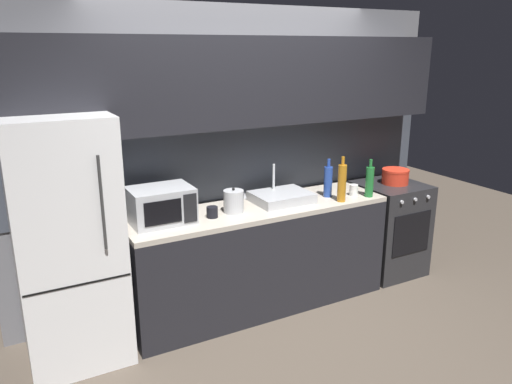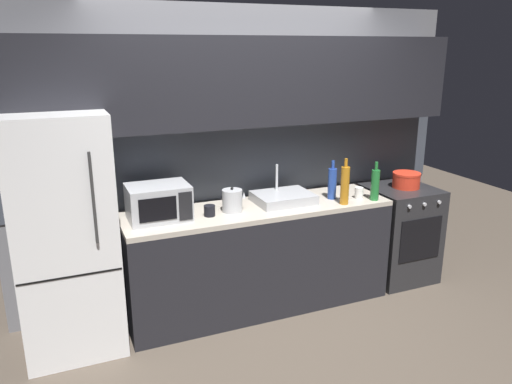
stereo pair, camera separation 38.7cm
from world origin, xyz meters
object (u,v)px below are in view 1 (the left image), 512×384
(wine_bottle_green, at_px, (370,181))
(mug_white, at_px, (354,190))
(microwave, at_px, (161,205))
(oven_range, at_px, (388,228))
(kettle, at_px, (234,201))
(refrigerator, at_px, (68,242))
(wine_bottle_amber, at_px, (342,183))
(mug_dark, at_px, (212,212))
(cooking_pot, at_px, (395,176))
(wine_bottle_blue, at_px, (328,181))

(wine_bottle_green, relative_size, mug_white, 3.41)
(microwave, bearing_deg, oven_range, -0.49)
(kettle, bearing_deg, refrigerator, 178.73)
(mug_white, bearing_deg, wine_bottle_amber, -156.95)
(wine_bottle_amber, distance_m, mug_dark, 1.15)
(refrigerator, distance_m, cooking_pot, 3.00)
(kettle, xyz_separation_m, wine_bottle_blue, (0.92, -0.01, 0.05))
(mug_dark, bearing_deg, kettle, 9.51)
(wine_bottle_green, height_order, mug_dark, wine_bottle_green)
(wine_bottle_amber, relative_size, mug_white, 3.97)
(microwave, distance_m, wine_bottle_green, 1.83)
(cooking_pot, bearing_deg, mug_dark, -178.18)
(oven_range, xyz_separation_m, microwave, (-2.28, 0.02, 0.58))
(wine_bottle_blue, height_order, cooking_pot, wine_bottle_blue)
(kettle, bearing_deg, oven_range, 0.89)
(refrigerator, bearing_deg, cooking_pot, 0.00)
(wine_bottle_blue, bearing_deg, refrigerator, 179.09)
(refrigerator, height_order, kettle, refrigerator)
(wine_bottle_blue, relative_size, cooking_pot, 1.32)
(wine_bottle_green, relative_size, wine_bottle_amber, 0.86)
(kettle, relative_size, mug_dark, 2.33)
(kettle, bearing_deg, microwave, 175.43)
(wine_bottle_green, bearing_deg, mug_white, 136.74)
(microwave, distance_m, wine_bottle_amber, 1.53)
(wine_bottle_amber, distance_m, cooking_pot, 0.84)
(refrigerator, height_order, microwave, refrigerator)
(microwave, relative_size, wine_bottle_blue, 1.36)
(refrigerator, distance_m, mug_white, 2.40)
(kettle, height_order, cooking_pot, kettle)
(wine_bottle_green, distance_m, mug_dark, 1.45)
(mug_white, xyz_separation_m, mug_dark, (-1.34, 0.06, -0.01))
(refrigerator, xyz_separation_m, mug_white, (2.40, -0.12, 0.07))
(kettle, relative_size, mug_white, 2.09)
(refrigerator, distance_m, wine_bottle_blue, 2.18)
(wine_bottle_amber, relative_size, cooking_pot, 1.52)
(oven_range, height_order, wine_bottle_blue, wine_bottle_blue)
(kettle, distance_m, mug_dark, 0.21)
(refrigerator, relative_size, cooking_pot, 6.85)
(mug_white, bearing_deg, microwave, 175.42)
(wine_bottle_amber, bearing_deg, cooking_pot, 14.34)
(kettle, relative_size, cooking_pot, 0.80)
(kettle, bearing_deg, mug_white, -4.59)
(wine_bottle_green, xyz_separation_m, wine_bottle_amber, (-0.30, 0.00, 0.03))
(wine_bottle_green, relative_size, wine_bottle_blue, 0.99)
(refrigerator, relative_size, wine_bottle_green, 5.25)
(wine_bottle_green, distance_m, mug_white, 0.16)
(refrigerator, relative_size, kettle, 8.59)
(oven_range, distance_m, microwave, 2.36)
(microwave, height_order, cooking_pot, microwave)
(mug_white, xyz_separation_m, cooking_pot, (0.60, 0.12, 0.02))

